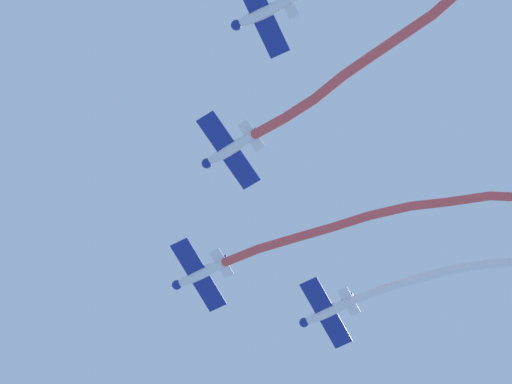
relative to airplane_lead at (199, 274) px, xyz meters
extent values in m
ellipsoid|color=silver|center=(0.01, 0.12, -0.01)|extent=(1.25, 5.01, 1.02)
sphere|color=navy|center=(-0.10, -2.25, -0.01)|extent=(0.90, 0.90, 0.86)
ellipsoid|color=#1E2847|center=(-0.02, -0.50, 0.37)|extent=(0.73, 1.27, 0.54)
cube|color=navy|center=(0.00, -0.05, -0.15)|extent=(7.30, 2.03, 0.14)
cube|color=silver|center=(0.10, 2.21, 0.08)|extent=(2.86, 1.08, 0.11)
cube|color=navy|center=(0.10, 2.11, 0.61)|extent=(0.19, 1.13, 1.40)
cylinder|color=#DB4C4C|center=(0.07, 4.13, -0.01)|extent=(1.18, 3.09, 1.20)
cylinder|color=#DB4C4C|center=(-0.28, 7.26, 0.28)|extent=(1.65, 3.38, 1.52)
cylinder|color=#DB4C4C|center=(-0.76, 10.50, 0.47)|extent=(1.28, 3.36, 0.97)
cylinder|color=#DB4C4C|center=(-1.13, 13.82, 0.45)|extent=(1.16, 3.47, 0.84)
cylinder|color=#DB4C4C|center=(-1.63, 17.30, 0.44)|extent=(1.45, 3.71, 0.84)
cylinder|color=#DB4C4C|center=(-2.47, 20.61, 0.47)|extent=(1.83, 3.29, 0.93)
cylinder|color=#DB4C4C|center=(-3.55, 23.85, 0.68)|extent=(2.03, 3.67, 1.26)
cylinder|color=#DB4C4C|center=(-4.80, 26.98, 0.73)|extent=(2.18, 3.18, 1.10)
sphere|color=#DB4C4C|center=(0.12, 2.60, -0.07)|extent=(0.76, 0.76, 0.76)
sphere|color=#DB4C4C|center=(0.02, 5.65, 0.05)|extent=(0.76, 0.76, 0.76)
sphere|color=#DB4C4C|center=(-0.57, 8.86, 0.51)|extent=(0.76, 0.76, 0.76)
sphere|color=#DB4C4C|center=(-0.96, 12.13, 0.44)|extent=(0.76, 0.76, 0.76)
sphere|color=#DB4C4C|center=(-1.30, 15.52, 0.46)|extent=(0.76, 0.76, 0.76)
sphere|color=#DB4C4C|center=(-1.96, 19.09, 0.42)|extent=(0.76, 0.76, 0.76)
sphere|color=#DB4C4C|center=(-2.99, 22.13, 0.52)|extent=(0.76, 0.76, 0.76)
sphere|color=#DB4C4C|center=(-4.11, 25.56, 0.85)|extent=(0.76, 0.76, 0.76)
ellipsoid|color=silver|center=(9.35, 7.45, -0.01)|extent=(1.68, 5.06, 1.02)
sphere|color=navy|center=(9.03, 5.10, -0.01)|extent=(0.97, 0.97, 0.86)
ellipsoid|color=#1E2847|center=(9.27, 6.84, 0.37)|extent=(0.84, 1.32, 0.54)
cube|color=navy|center=(9.33, 7.29, -0.15)|extent=(7.39, 2.66, 0.14)
cube|color=silver|center=(9.63, 9.52, 0.08)|extent=(2.93, 1.32, 0.11)
cube|color=navy|center=(9.62, 9.42, 0.61)|extent=(0.29, 1.14, 1.40)
cylinder|color=#DB4C4C|center=(9.90, 11.33, -0.34)|extent=(1.55, 3.01, 1.67)
cylinder|color=#DB4C4C|center=(10.40, 14.17, -0.81)|extent=(1.71, 3.06, 1.55)
cylinder|color=#DB4C4C|center=(11.10, 17.07, -0.99)|extent=(1.67, 3.17, 0.96)
cylinder|color=#DB4C4C|center=(11.80, 19.81, -1.10)|extent=(1.67, 2.73, 1.40)
cylinder|color=#DB4C4C|center=(12.47, 22.61, -1.54)|extent=(1.87, 3.33, 1.69)
cylinder|color=#DB4C4C|center=(13.16, 25.46, -2.04)|extent=(1.73, 2.83, 1.56)
cylinder|color=#DB4C4C|center=(13.91, 28.02, -2.35)|extent=(1.80, 2.80, 1.13)
sphere|color=#DB4C4C|center=(9.69, 9.92, -0.07)|extent=(0.82, 0.82, 0.82)
sphere|color=#DB4C4C|center=(10.11, 12.74, -0.60)|extent=(0.82, 0.82, 0.82)
sphere|color=#DB4C4C|center=(10.69, 15.60, -1.02)|extent=(0.82, 0.82, 0.82)
sphere|color=#DB4C4C|center=(11.51, 18.55, -0.95)|extent=(0.82, 0.82, 0.82)
sphere|color=#DB4C4C|center=(12.10, 21.07, -1.26)|extent=(0.82, 0.82, 0.82)
sphere|color=#DB4C4C|center=(12.85, 24.16, -1.83)|extent=(0.82, 0.82, 0.82)
sphere|color=#DB4C4C|center=(13.47, 26.76, -2.26)|extent=(0.82, 0.82, 0.82)
ellipsoid|color=silver|center=(-8.27, 8.65, 0.29)|extent=(1.25, 5.01, 1.02)
sphere|color=navy|center=(-8.38, 6.28, 0.29)|extent=(0.90, 0.90, 0.86)
ellipsoid|color=#1E2847|center=(-8.30, 8.03, 0.67)|extent=(0.74, 1.27, 0.54)
cube|color=navy|center=(-8.27, 8.48, 0.15)|extent=(7.30, 2.03, 0.14)
cube|color=silver|center=(-8.17, 10.73, 0.38)|extent=(2.86, 1.08, 0.11)
cube|color=navy|center=(-8.17, 10.63, 0.91)|extent=(0.19, 1.13, 1.40)
cylinder|color=white|center=(-8.22, 12.57, 0.31)|extent=(1.16, 2.93, 1.18)
cylinder|color=white|center=(-8.34, 15.52, 0.18)|extent=(0.96, 3.14, 1.29)
cylinder|color=white|center=(-8.62, 18.55, -0.02)|extent=(1.23, 3.14, 0.81)
cylinder|color=white|center=(-9.15, 21.44, -0.08)|extent=(1.47, 2.90, 1.04)
cylinder|color=white|center=(-9.83, 24.16, -0.37)|extent=(1.70, 2.93, 1.38)
sphere|color=white|center=(-8.15, 11.13, 0.23)|extent=(0.72, 0.72, 0.72)
sphere|color=white|center=(-8.29, 14.00, 0.39)|extent=(0.72, 0.72, 0.72)
sphere|color=white|center=(-8.39, 17.04, -0.04)|extent=(0.72, 0.72, 0.72)
sphere|color=white|center=(-8.85, 20.07, -0.01)|extent=(0.72, 0.72, 0.72)
sphere|color=white|center=(-9.46, 22.81, -0.16)|extent=(0.72, 0.72, 0.72)
ellipsoid|color=silver|center=(18.70, 14.79, -0.31)|extent=(1.03, 4.97, 1.02)
sphere|color=navy|center=(18.69, 12.41, -0.31)|extent=(0.87, 0.87, 0.86)
ellipsoid|color=#1E2847|center=(18.70, 14.16, 0.07)|extent=(0.68, 1.24, 0.54)
cube|color=navy|center=(18.70, 14.62, -0.45)|extent=(7.23, 1.71, 0.14)
cube|color=silver|center=(18.70, 16.87, -0.22)|extent=(2.83, 0.95, 0.11)
cube|color=navy|center=(18.70, 16.77, 0.31)|extent=(0.14, 1.13, 1.40)
sphere|color=white|center=(18.70, 17.27, -0.37)|extent=(0.63, 0.63, 0.63)
camera|label=1|loc=(37.11, 22.70, -86.14)|focal=77.51mm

